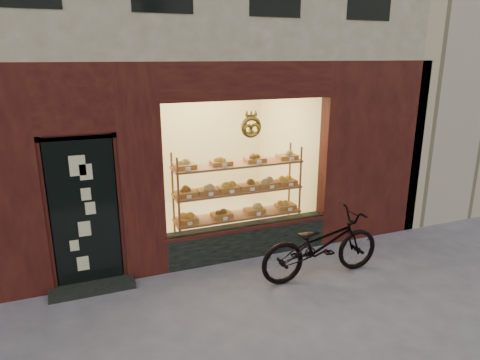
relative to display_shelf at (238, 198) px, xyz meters
name	(u,v)px	position (x,y,z in m)	size (l,w,h in m)	color
ground	(282,336)	(-0.45, -2.55, -0.87)	(90.00, 90.00, 0.00)	#53525E
display_shelf	(238,198)	(0.00, 0.00, 0.00)	(2.20, 0.45, 1.70)	brown
bicycle	(321,245)	(0.74, -1.45, -0.37)	(0.67, 1.92, 1.01)	black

